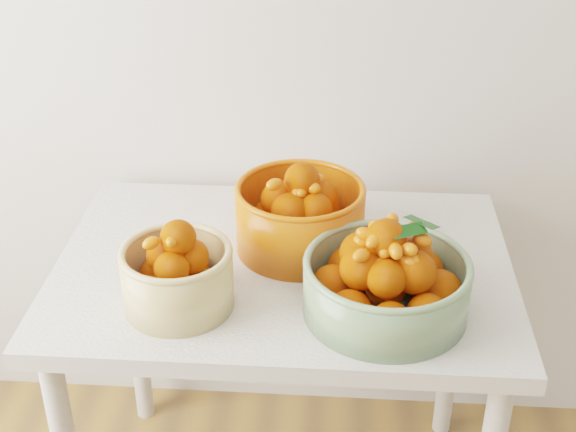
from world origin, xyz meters
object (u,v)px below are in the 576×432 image
table (284,298)px  bowl_cream (177,275)px  bowl_green (386,281)px  bowl_orange (300,215)px

table → bowl_cream: (-0.20, -0.17, 0.17)m
table → bowl_green: 0.32m
bowl_green → table: bearing=142.4°
bowl_orange → bowl_green: bearing=-51.6°
bowl_cream → bowl_orange: 0.33m
table → bowl_cream: bowl_cream is taller
bowl_orange → table: bearing=-116.2°
bowl_green → bowl_cream: bearing=-179.0°
table → bowl_orange: (0.03, 0.06, 0.18)m
bowl_cream → table: bearing=41.0°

